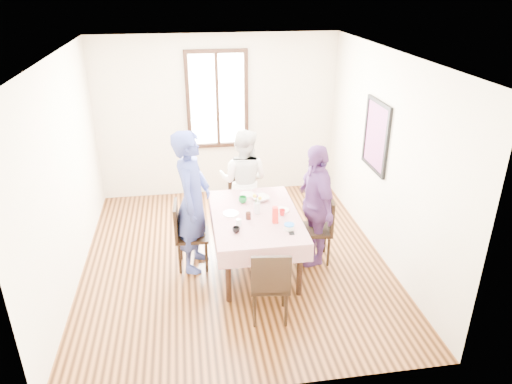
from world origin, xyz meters
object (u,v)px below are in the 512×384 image
at_px(dining_table, 255,241).
at_px(chair_right, 315,229).
at_px(chair_near, 270,283).
at_px(chair_far, 245,201).
at_px(chair_left, 192,235).
at_px(person_far, 245,182).
at_px(person_right, 315,205).
at_px(person_left, 192,202).

height_order(dining_table, chair_right, chair_right).
bearing_deg(chair_near, chair_far, 96.97).
bearing_deg(chair_left, dining_table, 82.77).
height_order(person_far, person_right, person_right).
height_order(chair_near, person_left, person_left).
distance_m(chair_right, person_far, 1.30).
height_order(chair_left, person_far, person_far).
bearing_deg(person_left, chair_left, 106.88).
xyz_separation_m(dining_table, chair_left, (-0.81, 0.14, 0.08)).
distance_m(dining_table, chair_far, 1.03).
xyz_separation_m(dining_table, chair_near, (0.00, -1.03, 0.08)).
bearing_deg(person_far, chair_left, 71.54).
relative_size(person_far, person_right, 0.96).
height_order(chair_left, person_left, person_left).
height_order(chair_right, person_right, person_right).
xyz_separation_m(person_far, person_right, (0.78, -0.97, 0.04)).
distance_m(dining_table, person_right, 0.90).
bearing_deg(person_right, chair_far, -147.80).
distance_m(chair_left, person_left, 0.48).
relative_size(chair_far, person_right, 0.56).
bearing_deg(chair_left, chair_right, 89.35).
bearing_deg(chair_left, chair_far, 140.57).
relative_size(chair_left, person_right, 0.56).
distance_m(chair_right, chair_near, 1.35).
relative_size(chair_left, person_far, 0.58).
xyz_separation_m(person_left, person_right, (1.57, -0.09, -0.11)).
xyz_separation_m(chair_right, chair_near, (-0.81, -1.08, 0.00)).
height_order(chair_right, person_far, person_far).
bearing_deg(person_right, chair_right, 83.68).
bearing_deg(chair_left, chair_near, 37.17).
distance_m(person_left, person_right, 1.57).
xyz_separation_m(chair_left, person_right, (1.59, -0.09, 0.36)).
relative_size(dining_table, chair_far, 1.65).
height_order(dining_table, person_far, person_far).
relative_size(person_left, person_far, 1.19).
relative_size(chair_right, person_right, 0.56).
distance_m(dining_table, chair_left, 0.82).
bearing_deg(chair_far, dining_table, 84.55).
distance_m(chair_left, chair_near, 1.42).
distance_m(chair_near, person_far, 2.07).
relative_size(chair_right, chair_near, 1.00).
distance_m(chair_right, chair_far, 1.27).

